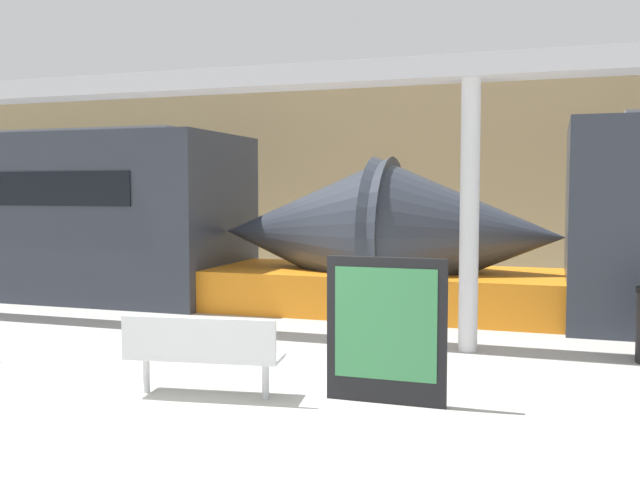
% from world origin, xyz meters
% --- Properties ---
extents(ground_plane, '(60.00, 60.00, 0.00)m').
position_xyz_m(ground_plane, '(0.00, 0.00, 0.00)').
color(ground_plane, '#B2AFA8').
extents(station_wall, '(56.00, 0.20, 5.00)m').
position_xyz_m(station_wall, '(0.00, 11.97, 2.50)').
color(station_wall, tan).
rests_on(station_wall, ground_plane).
extents(bench_near, '(1.61, 0.66, 0.82)m').
position_xyz_m(bench_near, '(-0.19, 0.76, 0.48)').
color(bench_near, silver).
rests_on(bench_near, ground_plane).
extents(poster_board, '(1.17, 0.07, 1.42)m').
position_xyz_m(poster_board, '(1.58, 1.16, 0.72)').
color(poster_board, black).
rests_on(poster_board, ground_plane).
extents(support_column_near, '(0.24, 0.24, 3.45)m').
position_xyz_m(support_column_near, '(2.07, 3.70, 1.72)').
color(support_column_near, silver).
rests_on(support_column_near, ground_plane).
extents(canopy_beam, '(28.00, 0.60, 0.28)m').
position_xyz_m(canopy_beam, '(2.07, 3.70, 3.59)').
color(canopy_beam, '#B7B7BC').
rests_on(canopy_beam, support_column_near).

